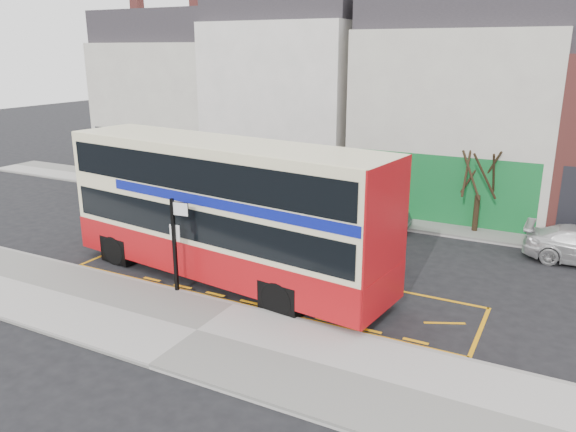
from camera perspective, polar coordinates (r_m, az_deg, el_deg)
The scene contains 14 objects.
ground at distance 17.94m, azimuth -4.81°, elevation -8.79°, with size 120.00×120.00×0.00m, color black.
pavement at distance 16.23m, azimuth -9.23°, elevation -11.56°, with size 40.00×4.00×0.15m, color #A6A29D.
kerb at distance 17.62m, azimuth -5.47°, elevation -9.02°, with size 40.00×0.15×0.15m, color gray.
far_pavement at distance 27.23m, azimuth 7.62°, elevation 0.26°, with size 50.00×3.00×0.15m, color #A6A29D.
road_markings at distance 19.18m, azimuth -2.24°, elevation -6.98°, with size 14.00×3.40×0.01m, color orange, non-canonical shape.
terrace_far_left at distance 36.38m, azimuth -10.53°, elevation 11.86°, with size 8.00×8.01×10.80m.
terrace_left at distance 32.06m, azimuth 1.07°, elevation 12.41°, with size 8.00×8.01×11.80m.
terrace_green_shop at distance 29.21m, azimuth 17.35°, elevation 10.77°, with size 9.00×8.01×11.30m.
double_decker_bus at distance 18.92m, azimuth -6.52°, elevation 0.71°, with size 12.28×4.23×4.81m.
bus_stop_post at distance 18.07m, azimuth -11.33°, elevation -2.05°, with size 0.77×0.15×3.08m.
car_silver at distance 28.37m, azimuth -8.37°, elevation 2.30°, with size 1.75×4.36×1.49m, color silver.
car_grey at distance 25.23m, azimuth 8.10°, elevation 0.20°, with size 1.30×3.73×1.23m, color #414349.
street_tree_left at distance 35.46m, azimuth -15.88°, elevation 9.42°, with size 2.46×2.46×5.30m.
street_tree_right at distance 24.84m, azimuth 19.02°, elevation 5.21°, with size 2.14×2.14×4.63m.
Camera 1 is at (8.79, -13.62, 7.68)m, focal length 35.00 mm.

